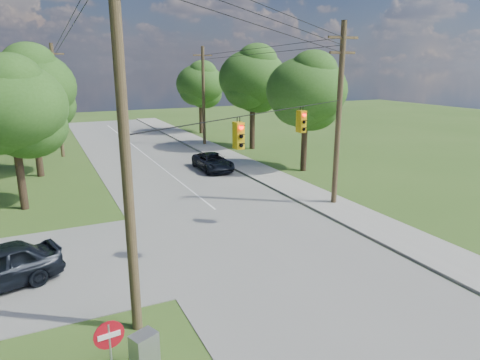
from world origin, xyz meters
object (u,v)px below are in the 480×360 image
car_main_north (213,162)px  control_cabinet (145,354)px  pole_north_w (57,100)px  pole_north_e (204,96)px  pole_ne (339,113)px  do_not_enter_sign (110,343)px  pole_sw (124,135)px

car_main_north → control_cabinet: 23.35m
pole_north_w → pole_north_e: bearing=0.0°
pole_ne → pole_north_w: (-13.90, 22.00, -0.34)m
pole_ne → pole_north_e: size_ratio=1.05×
car_main_north → pole_north_w: bearing=134.8°
pole_ne → pole_north_e: 22.00m
pole_ne → do_not_enter_sign: size_ratio=4.69×
pole_north_e → pole_north_w: (-13.90, 0.00, 0.00)m
pole_north_w → car_main_north: 15.76m
pole_sw → do_not_enter_sign: pole_sw is taller
pole_north_e → car_main_north: pole_north_e is taller
pole_north_w → do_not_enter_sign: 32.63m
pole_sw → control_cabinet: bearing=-96.6°
control_cabinet → do_not_enter_sign: (-0.93, -0.62, 1.03)m
pole_ne → car_main_north: size_ratio=2.18×
pole_sw → pole_north_w: bearing=90.8°
pole_north_e → do_not_enter_sign: 35.78m
control_cabinet → pole_sw: bearing=60.0°
pole_north_e → pole_north_w: same height
pole_ne → pole_north_e: bearing=90.0°
pole_north_e → pole_north_w: size_ratio=1.00×
pole_north_e → car_main_north: size_ratio=2.07×
control_cabinet → pole_north_e: bearing=43.3°
car_main_north → pole_ne: bearing=-72.1°
pole_sw → pole_north_w: size_ratio=1.20×
pole_ne → control_cabinet: bearing=-144.5°
pole_north_w → car_main_north: bearing=-46.0°
pole_sw → pole_north_e: pole_sw is taller
pole_sw → pole_north_w: pole_sw is taller
pole_sw → car_main_north: (10.10, 18.71, -5.53)m
pole_ne → pole_north_w: bearing=122.3°
do_not_enter_sign → car_main_north: bearing=56.5°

